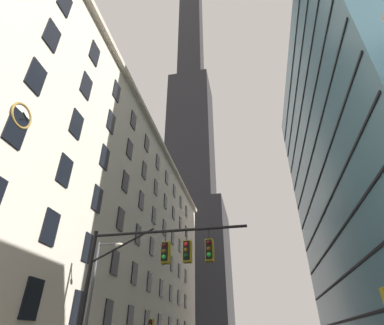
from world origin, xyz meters
name	(u,v)px	position (x,y,z in m)	size (l,w,h in m)	color
station_building	(89,227)	(-18.84, 25.58, 14.71)	(16.34, 63.17, 29.47)	beige
dark_skyscraper	(191,166)	(-18.40, 88.10, 59.88)	(24.24, 24.24, 208.58)	black
traffic_signal_mast	(158,264)	(-2.95, 6.00, 5.13)	(8.18, 0.63, 6.82)	black
street_lamppost	(95,291)	(-8.61, 10.77, 4.71)	(1.89, 0.32, 7.75)	#47474C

